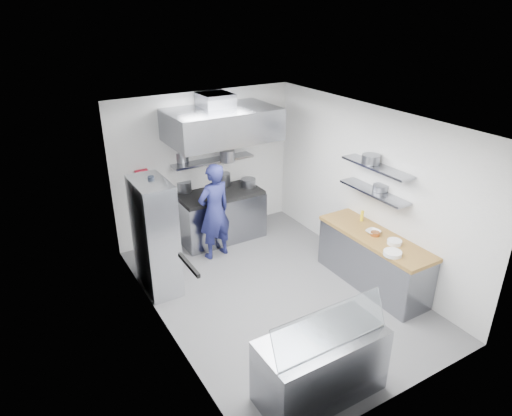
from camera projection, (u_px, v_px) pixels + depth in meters
floor at (275, 292)px, 7.32m from camera, size 5.00×5.00×0.00m
ceiling at (279, 120)px, 6.15m from camera, size 5.00×5.00×0.00m
wall_back at (205, 165)px, 8.69m from camera, size 3.60×2.80×0.02m
wall_front at (407, 301)px, 4.78m from camera, size 3.60×2.80×0.02m
wall_left at (160, 244)px, 5.90m from camera, size 2.80×5.00×0.02m
wall_right at (367, 190)px, 7.57m from camera, size 2.80×5.00×0.02m
gas_range at (221, 217)px, 8.82m from camera, size 1.60×0.80×0.90m
cooktop at (220, 194)px, 8.62m from camera, size 1.57×0.78×0.06m
stock_pot_left at (184, 187)px, 8.61m from camera, size 0.27×0.27×0.20m
stock_pot_mid at (223, 179)px, 8.90m from camera, size 0.30×0.30×0.24m
stock_pot_right at (248, 183)px, 8.85m from camera, size 0.28×0.28×0.16m
over_range_shelf at (213, 161)px, 8.56m from camera, size 1.60×0.30×0.04m
shelf_pot_a at (181, 157)px, 8.43m from camera, size 0.26×0.26×0.18m
shelf_pot_b at (227, 156)px, 8.41m from camera, size 0.28×0.28×0.22m
extractor_hood at (222, 125)px, 7.91m from camera, size 1.90×1.15×0.55m
hood_duct at (215, 100)px, 7.93m from camera, size 0.55×0.55×0.24m
red_firebox at (142, 177)px, 8.05m from camera, size 0.22×0.10×0.26m
chef at (214, 211)px, 8.01m from camera, size 0.71×0.53×1.77m
wire_rack at (155, 237)px, 7.08m from camera, size 0.50×0.90×1.85m
rack_bin_a at (159, 248)px, 7.02m from camera, size 0.16×0.20×0.18m
rack_bin_b at (147, 208)px, 7.13m from camera, size 0.13×0.17×0.15m
rack_jar at (151, 182)px, 6.79m from camera, size 0.10×0.10×0.18m
knife_strip at (189, 265)px, 5.14m from camera, size 0.04×0.55×0.05m
prep_counter_base at (373, 262)px, 7.36m from camera, size 0.62×2.00×0.84m
prep_counter_top at (376, 237)px, 7.17m from camera, size 0.65×2.04×0.06m
plate_stack_a at (393, 253)px, 6.60m from camera, size 0.27×0.27×0.06m
plate_stack_b at (394, 242)px, 6.91m from camera, size 0.22×0.22×0.06m
copper_pan at (375, 234)px, 7.15m from camera, size 0.14×0.14×0.06m
squeeze_bottle at (362, 216)px, 7.61m from camera, size 0.05×0.05×0.18m
mixing_bowl at (373, 232)px, 7.21m from camera, size 0.25×0.25×0.05m
wall_shelf_lower at (374, 192)px, 7.22m from camera, size 0.30×1.30×0.04m
wall_shelf_upper at (377, 167)px, 7.05m from camera, size 0.30×1.30×0.04m
shelf_pot_c at (380, 188)px, 7.20m from camera, size 0.24×0.24×0.10m
shelf_pot_d at (371, 159)px, 7.12m from camera, size 0.28×0.28×0.14m
display_case at (321, 366)px, 5.26m from camera, size 1.50×0.70×0.85m
display_glass at (331, 327)px, 4.90m from camera, size 1.47×0.19×0.42m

